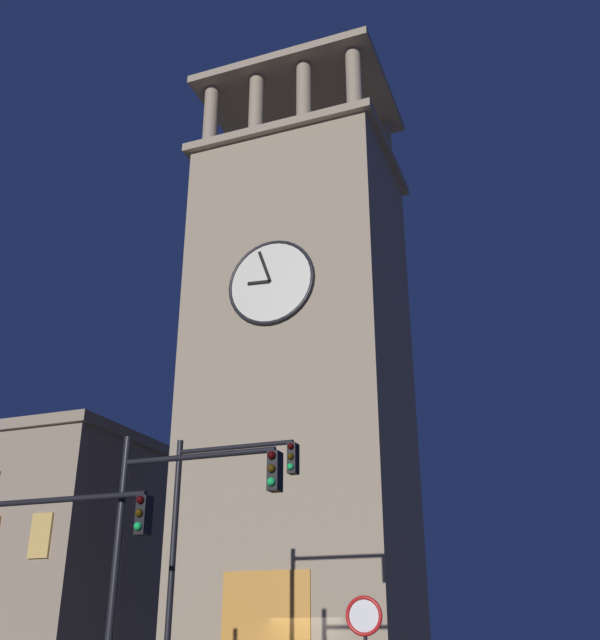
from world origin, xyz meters
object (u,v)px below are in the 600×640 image
Objects in this scene: traffic_signal_near at (168,533)px; traffic_signal_mid at (35,558)px; traffic_signal_far at (209,527)px; no_horn_sign at (364,627)px; clocktower at (301,382)px.

traffic_signal_mid is at bearing 4.55° from traffic_signal_near.
traffic_signal_mid is 0.79× the size of traffic_signal_far.
no_horn_sign is (-3.14, -2.65, -1.67)m from traffic_signal_near.
no_horn_sign is (-5.93, 12.04, -9.69)m from clocktower.
traffic_signal_far reaches higher than traffic_signal_near.
traffic_signal_mid is 6.81m from no_horn_sign.
clocktower reaches higher than no_horn_sign.
clocktower is 4.39× the size of traffic_signal_far.
clocktower is at bearing -81.20° from traffic_signal_far.
traffic_signal_far reaches higher than no_horn_sign.
traffic_signal_mid is at bearing 25.48° from no_horn_sign.
clocktower is at bearing -63.78° from no_horn_sign.
clocktower is 13.26m from traffic_signal_far.
traffic_signal_mid is 1.93× the size of no_horn_sign.
traffic_signal_near is 0.87× the size of traffic_signal_far.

